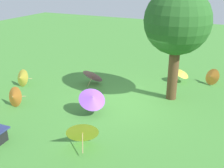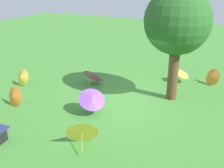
% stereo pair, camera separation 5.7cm
% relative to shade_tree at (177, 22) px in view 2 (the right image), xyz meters
% --- Properties ---
extents(ground, '(40.00, 40.00, 0.00)m').
position_rel_shade_tree_xyz_m(ground, '(1.28, 0.87, -3.00)').
color(ground, '#478C38').
extents(shade_tree, '(2.45, 2.45, 4.27)m').
position_rel_shade_tree_xyz_m(shade_tree, '(0.00, 0.00, 0.00)').
color(shade_tree, brown).
rests_on(shade_tree, ground).
extents(parasol_orange_0, '(0.84, 0.80, 0.74)m').
position_rel_shade_tree_xyz_m(parasol_orange_0, '(-1.23, -2.24, -2.63)').
color(parasol_orange_0, tan).
rests_on(parasol_orange_0, ground).
extents(parasol_orange_1, '(0.81, 0.74, 0.76)m').
position_rel_shade_tree_xyz_m(parasol_orange_1, '(5.11, 3.22, -2.62)').
color(parasol_orange_1, tan).
rests_on(parasol_orange_1, ground).
extents(parasol_pink_0, '(1.03, 0.89, 0.83)m').
position_rel_shade_tree_xyz_m(parasol_pink_0, '(3.55, -0.03, -2.57)').
color(parasol_pink_0, tan).
rests_on(parasol_pink_0, ground).
extents(parasol_yellow_0, '(0.84, 0.81, 0.77)m').
position_rel_shade_tree_xyz_m(parasol_yellow_0, '(6.28, 1.56, -2.62)').
color(parasol_yellow_0, tan).
rests_on(parasol_yellow_0, ground).
extents(parasol_yellow_1, '(0.80, 0.80, 0.67)m').
position_rel_shade_tree_xyz_m(parasol_yellow_1, '(0.01, -1.95, -2.54)').
color(parasol_yellow_1, tan).
rests_on(parasol_yellow_1, ground).
extents(parasol_yellow_2, '(1.11, 1.06, 0.92)m').
position_rel_shade_tree_xyz_m(parasol_yellow_2, '(1.51, 4.28, -2.54)').
color(parasol_yellow_2, tan).
rests_on(parasol_yellow_2, ground).
extents(parasol_purple_0, '(1.28, 1.28, 0.95)m').
position_rel_shade_tree_xyz_m(parasol_purple_0, '(2.17, 2.52, -2.39)').
color(parasol_purple_0, tan).
rests_on(parasol_purple_0, ground).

